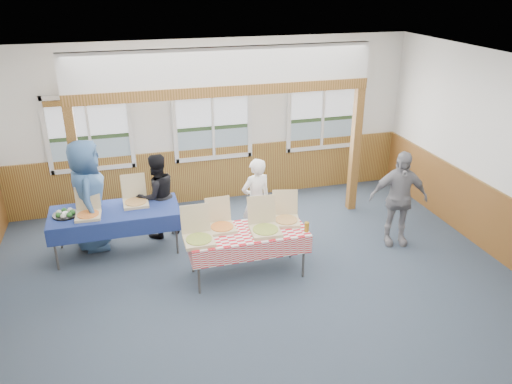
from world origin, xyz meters
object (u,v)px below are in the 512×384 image
(table_left, at_px, (115,213))
(woman_black, at_px, (157,196))
(woman_white, at_px, (256,200))
(person_grey, at_px, (398,199))
(table_right, at_px, (247,235))
(man_blue, at_px, (89,195))

(table_left, distance_m, woman_black, 0.82)
(table_left, bearing_deg, woman_white, -11.16)
(woman_white, height_order, woman_black, woman_black)
(woman_white, height_order, person_grey, person_grey)
(table_right, xyz_separation_m, woman_white, (0.43, 1.05, 0.05))
(person_grey, bearing_deg, woman_black, 175.10)
(table_left, xyz_separation_m, man_blue, (-0.38, 0.27, 0.24))
(man_blue, bearing_deg, woman_black, -83.61)
(table_right, distance_m, woman_black, 2.03)
(table_right, distance_m, person_grey, 2.71)
(table_left, height_order, woman_black, woman_black)
(table_left, relative_size, person_grey, 1.28)
(woman_white, relative_size, woman_black, 0.99)
(table_right, height_order, woman_black, woman_black)
(person_grey, bearing_deg, man_blue, -179.61)
(table_left, relative_size, woman_white, 1.43)
(table_left, height_order, woman_white, woman_white)
(man_blue, relative_size, person_grey, 1.14)
(table_right, bearing_deg, table_left, 165.01)
(woman_white, bearing_deg, woman_black, -34.49)
(woman_white, bearing_deg, person_grey, 147.72)
(woman_black, height_order, man_blue, man_blue)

